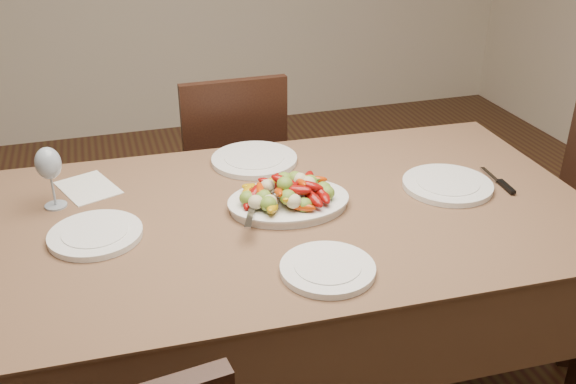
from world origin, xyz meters
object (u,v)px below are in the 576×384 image
(serving_platter, at_px, (289,204))
(wine_glass, at_px, (50,176))
(plate_right, at_px, (447,185))
(dining_table, at_px, (288,312))
(plate_left, at_px, (96,235))
(chair_far, at_px, (227,172))
(plate_near, at_px, (328,269))
(plate_far, at_px, (254,160))

(serving_platter, xyz_separation_m, wine_glass, (-0.67, 0.21, 0.09))
(serving_platter, distance_m, plate_right, 0.52)
(dining_table, xyz_separation_m, plate_left, (-0.56, 0.01, 0.39))
(dining_table, xyz_separation_m, wine_glass, (-0.67, 0.23, 0.48))
(dining_table, relative_size, plate_left, 7.12)
(dining_table, distance_m, plate_right, 0.66)
(plate_left, height_order, plate_right, same)
(serving_platter, bearing_deg, chair_far, 90.82)
(plate_near, relative_size, wine_glass, 1.19)
(chair_far, xyz_separation_m, plate_left, (-0.55, -0.89, 0.29))
(plate_right, xyz_separation_m, plate_far, (-0.54, 0.37, 0.00))
(chair_far, distance_m, plate_far, 0.61)
(chair_far, bearing_deg, plate_near, 89.46)
(plate_left, xyz_separation_m, plate_near, (0.56, -0.35, 0.00))
(serving_platter, distance_m, wine_glass, 0.71)
(dining_table, relative_size, chair_far, 1.94)
(plate_left, height_order, plate_far, same)
(serving_platter, relative_size, plate_right, 1.25)
(plate_left, distance_m, plate_far, 0.65)
(chair_far, xyz_separation_m, plate_far, (-0.01, -0.53, 0.29))
(plate_near, xyz_separation_m, wine_glass, (-0.67, 0.57, 0.09))
(serving_platter, distance_m, plate_left, 0.56)
(chair_far, relative_size, plate_right, 3.33)
(plate_right, height_order, plate_near, same)
(dining_table, height_order, chair_far, chair_far)
(dining_table, bearing_deg, plate_near, -89.81)
(dining_table, bearing_deg, plate_right, -0.47)
(dining_table, relative_size, plate_right, 6.45)
(serving_platter, relative_size, plate_left, 1.38)
(dining_table, bearing_deg, plate_far, 91.71)
(serving_platter, height_order, plate_near, serving_platter)
(wine_glass, bearing_deg, serving_platter, -17.36)
(plate_left, distance_m, plate_right, 1.09)
(dining_table, distance_m, plate_far, 0.53)
(serving_platter, xyz_separation_m, plate_right, (0.52, -0.02, -0.00))
(serving_platter, relative_size, plate_far, 1.20)
(chair_far, height_order, plate_left, chair_far)
(wine_glass, bearing_deg, chair_far, 45.31)
(dining_table, xyz_separation_m, plate_right, (0.53, -0.00, 0.39))
(wine_glass, bearing_deg, plate_right, -11.04)
(plate_right, height_order, wine_glass, wine_glass)
(dining_table, xyz_separation_m, plate_near, (0.00, -0.34, 0.39))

